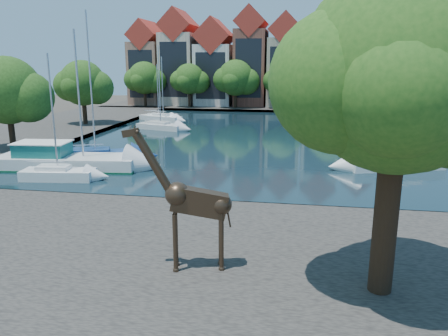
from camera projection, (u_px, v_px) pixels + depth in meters
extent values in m
plane|color=#38332B|center=(215.00, 208.00, 25.08)|extent=(160.00, 160.00, 0.00)
cube|color=black|center=(255.00, 137.00, 48.06)|extent=(38.00, 50.00, 0.08)
cube|color=#43403A|center=(184.00, 256.00, 18.32)|extent=(50.00, 14.00, 0.50)
cube|color=#43403A|center=(273.00, 107.00, 78.66)|extent=(60.00, 16.00, 0.50)
cube|color=#43403A|center=(47.00, 130.00, 52.03)|extent=(14.00, 52.00, 0.50)
cylinder|color=#332114|center=(386.00, 215.00, 14.48)|extent=(0.80, 0.80, 5.50)
sphere|color=#214E16|center=(400.00, 71.00, 13.37)|extent=(6.40, 6.40, 6.40)
sphere|color=#214E16|center=(341.00, 82.00, 13.34)|extent=(4.48, 4.48, 4.48)
cube|color=#9A6C54|center=(149.00, 73.00, 80.99)|extent=(5.39, 9.00, 11.00)
cube|color=#A32A20|center=(148.00, 36.00, 79.39)|extent=(5.44, 9.18, 5.44)
cube|color=black|center=(141.00, 74.00, 76.70)|extent=(4.40, 0.05, 8.25)
cube|color=beige|center=(180.00, 69.00, 79.84)|extent=(5.88, 9.00, 12.50)
cube|color=#A32A20|center=(179.00, 26.00, 78.04)|extent=(5.94, 9.18, 5.94)
cube|color=black|center=(174.00, 70.00, 75.55)|extent=(4.80, 0.05, 9.38)
cube|color=silver|center=(215.00, 75.00, 79.04)|extent=(6.37, 9.00, 10.50)
cube|color=#A32A20|center=(215.00, 37.00, 77.44)|extent=(6.43, 9.18, 6.43)
cube|color=black|center=(210.00, 76.00, 74.74)|extent=(5.20, 0.05, 7.88)
cube|color=brown|center=(251.00, 68.00, 77.69)|extent=(5.39, 9.00, 13.00)
cube|color=#A32A20|center=(252.00, 23.00, 75.85)|extent=(5.44, 9.18, 5.44)
cube|color=black|center=(248.00, 69.00, 73.40)|extent=(4.40, 0.05, 9.75)
cube|color=tan|center=(285.00, 73.00, 76.90)|extent=(5.88, 9.00, 11.50)
cube|color=#A32A20|center=(286.00, 31.00, 75.22)|extent=(5.94, 9.18, 5.94)
cube|color=black|center=(284.00, 73.00, 72.61)|extent=(4.80, 0.05, 8.62)
cube|color=beige|center=(323.00, 71.00, 75.80)|extent=(6.37, 9.00, 12.00)
cube|color=#A32A20|center=(325.00, 26.00, 74.03)|extent=(6.43, 9.18, 6.43)
cube|color=black|center=(324.00, 72.00, 71.51)|extent=(5.20, 0.05, 9.00)
cube|color=brown|center=(361.00, 76.00, 74.93)|extent=(5.39, 9.00, 10.50)
cube|color=#A32A20|center=(364.00, 37.00, 73.39)|extent=(5.44, 9.18, 5.44)
cube|color=black|center=(365.00, 77.00, 70.64)|extent=(4.40, 0.05, 7.88)
cylinder|color=#332114|center=(145.00, 97.00, 76.49)|extent=(0.50, 0.50, 3.20)
sphere|color=#1D3D11|center=(144.00, 78.00, 75.71)|extent=(5.60, 5.60, 5.60)
sphere|color=#1D3D11|center=(154.00, 81.00, 75.86)|extent=(4.20, 4.20, 4.20)
sphere|color=#1D3D11|center=(135.00, 80.00, 75.64)|extent=(3.92, 3.92, 3.92)
cylinder|color=#332114|center=(190.00, 98.00, 75.20)|extent=(0.50, 0.50, 3.20)
sphere|color=#1D3D11|center=(189.00, 79.00, 74.45)|extent=(5.20, 5.20, 5.20)
sphere|color=#1D3D11|center=(199.00, 82.00, 74.61)|extent=(3.90, 3.90, 3.90)
sphere|color=#1D3D11|center=(180.00, 80.00, 74.36)|extent=(3.64, 3.64, 3.64)
cylinder|color=#332114|center=(235.00, 98.00, 73.91)|extent=(0.50, 0.50, 3.20)
sphere|color=#1D3D11|center=(236.00, 78.00, 73.10)|extent=(6.00, 6.00, 6.00)
sphere|color=#1D3D11|center=(246.00, 81.00, 73.24)|extent=(4.50, 4.50, 4.50)
sphere|color=#1D3D11|center=(225.00, 80.00, 73.06)|extent=(4.20, 4.20, 4.20)
cylinder|color=#332114|center=(283.00, 99.00, 72.63)|extent=(0.50, 0.50, 3.20)
sphere|color=#1D3D11|center=(284.00, 79.00, 71.86)|extent=(5.40, 5.40, 5.40)
sphere|color=#1D3D11|center=(293.00, 82.00, 72.01)|extent=(4.05, 4.05, 4.05)
sphere|color=#1D3D11|center=(274.00, 81.00, 71.78)|extent=(3.78, 3.78, 3.78)
cylinder|color=#332114|center=(332.00, 100.00, 71.34)|extent=(0.50, 0.50, 3.20)
sphere|color=#1D3D11|center=(333.00, 79.00, 70.54)|extent=(5.80, 5.80, 5.80)
sphere|color=#1D3D11|center=(344.00, 82.00, 70.69)|extent=(4.35, 4.35, 4.35)
sphere|color=#1D3D11|center=(323.00, 81.00, 70.48)|extent=(4.06, 4.06, 4.06)
cylinder|color=#332114|center=(383.00, 100.00, 70.05)|extent=(0.50, 0.50, 3.20)
sphere|color=#1D3D11|center=(385.00, 80.00, 69.30)|extent=(5.20, 5.20, 5.20)
sphere|color=#1D3D11|center=(395.00, 84.00, 69.46)|extent=(3.90, 3.90, 3.90)
sphere|color=#1D3D11|center=(376.00, 82.00, 69.21)|extent=(3.64, 3.64, 3.64)
cylinder|color=#332114|center=(12.00, 130.00, 39.43)|extent=(0.54, 0.54, 3.40)
sphere|color=#1D3D11|center=(7.00, 90.00, 38.60)|extent=(6.00, 6.00, 6.00)
sphere|color=#1D3D11|center=(28.00, 97.00, 38.74)|extent=(4.50, 4.50, 4.50)
cylinder|color=#332114|center=(85.00, 110.00, 54.92)|extent=(0.54, 0.54, 3.40)
sphere|color=#1D3D11|center=(83.00, 83.00, 54.11)|extent=(5.60, 5.60, 5.60)
sphere|color=#1D3D11|center=(97.00, 88.00, 54.26)|extent=(4.20, 4.20, 4.20)
sphere|color=#1D3D11|center=(70.00, 85.00, 54.04)|extent=(3.92, 3.92, 3.92)
cylinder|color=#37281B|center=(175.00, 243.00, 16.21)|extent=(0.17, 0.17, 2.26)
cylinder|color=#37281B|center=(176.00, 238.00, 16.67)|extent=(0.17, 0.17, 2.26)
cylinder|color=#37281B|center=(221.00, 242.00, 16.32)|extent=(0.17, 0.17, 2.26)
cylinder|color=#37281B|center=(221.00, 237.00, 16.78)|extent=(0.17, 0.17, 2.26)
cube|color=#37281B|center=(199.00, 202.00, 16.14)|extent=(2.27, 1.08, 1.32)
cylinder|color=#37281B|center=(154.00, 164.00, 15.69)|extent=(1.49, 0.65, 2.34)
cube|color=#37281B|center=(131.00, 133.00, 15.37)|extent=(0.66, 0.33, 0.36)
cube|color=silver|center=(68.00, 161.00, 33.86)|extent=(11.14, 4.28, 1.23)
cube|color=#135650|center=(43.00, 150.00, 33.79)|extent=(4.06, 2.77, 1.13)
cylinder|color=#B2B2B7|center=(79.00, 95.00, 32.58)|extent=(0.15, 0.15, 9.46)
cube|color=silver|center=(58.00, 173.00, 30.72)|extent=(5.19, 2.34, 0.91)
cube|color=silver|center=(58.00, 169.00, 30.64)|extent=(2.33, 1.48, 0.51)
cylinder|color=#B2B2B7|center=(53.00, 113.00, 29.71)|extent=(0.12, 0.12, 7.95)
cube|color=navy|center=(96.00, 155.00, 36.38)|extent=(7.57, 4.93, 0.96)
cube|color=navy|center=(96.00, 152.00, 36.30)|extent=(3.55, 2.77, 0.54)
cylinder|color=#B2B2B7|center=(91.00, 84.00, 34.97)|extent=(0.13, 0.13, 11.25)
cube|color=silver|center=(161.00, 126.00, 53.43)|extent=(6.28, 3.65, 0.85)
cube|color=silver|center=(161.00, 123.00, 53.36)|extent=(2.90, 2.12, 0.47)
cylinder|color=#B2B2B7|center=(159.00, 85.00, 52.27)|extent=(0.11, 0.11, 9.31)
cube|color=white|center=(163.00, 118.00, 60.44)|extent=(5.45, 3.34, 0.98)
cube|color=white|center=(163.00, 115.00, 60.36)|extent=(2.53, 1.91, 0.54)
cylinder|color=#B2B2B7|center=(162.00, 87.00, 59.43)|extent=(0.13, 0.13, 7.95)
cube|color=white|center=(159.00, 117.00, 62.04)|extent=(5.84, 3.67, 0.83)
cube|color=white|center=(159.00, 115.00, 61.97)|extent=(2.73, 2.08, 0.46)
cylinder|color=#B2B2B7|center=(158.00, 90.00, 61.14)|extent=(0.11, 0.11, 7.10)
cube|color=white|center=(393.00, 162.00, 34.03)|extent=(7.86, 4.79, 1.02)
cube|color=white|center=(394.00, 157.00, 33.95)|extent=(3.65, 2.74, 0.57)
cylinder|color=#B2B2B7|center=(400.00, 89.00, 32.70)|extent=(0.14, 0.14, 10.60)
cube|color=navy|center=(403.00, 140.00, 43.69)|extent=(6.66, 2.63, 0.90)
cube|color=navy|center=(403.00, 137.00, 43.62)|extent=(2.94, 1.75, 0.50)
cylinder|color=#B2B2B7|center=(409.00, 78.00, 42.24)|extent=(0.12, 0.12, 11.64)
cube|color=silver|center=(400.00, 137.00, 45.11)|extent=(6.95, 4.84, 0.97)
cube|color=silver|center=(400.00, 134.00, 45.03)|extent=(3.29, 2.67, 0.54)
cylinder|color=#B2B2B7|center=(405.00, 86.00, 43.87)|extent=(0.13, 0.13, 9.87)
cube|color=silver|center=(360.00, 119.00, 59.23)|extent=(6.56, 3.60, 0.96)
cube|color=silver|center=(361.00, 117.00, 59.15)|extent=(3.01, 2.13, 0.53)
cylinder|color=#B2B2B7|center=(363.00, 89.00, 58.26)|extent=(0.13, 0.13, 7.61)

